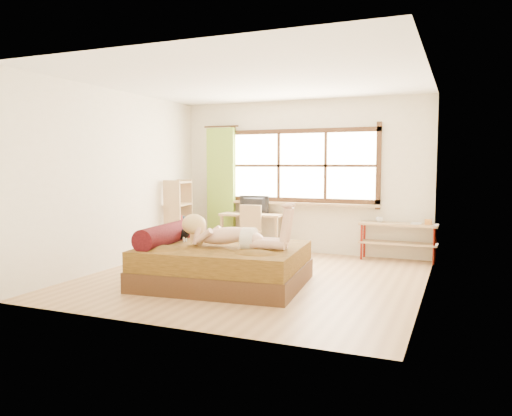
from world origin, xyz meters
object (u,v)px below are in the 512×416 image
at_px(woman, 232,223).
at_px(bookshelf, 178,215).
at_px(kitten, 180,233).
at_px(pipe_shelf, 399,233).
at_px(bed, 220,263).
at_px(chair, 249,228).
at_px(desk, 252,218).

bearing_deg(woman, bookshelf, 129.83).
bearing_deg(kitten, woman, -15.23).
bearing_deg(pipe_shelf, woman, -123.49).
bearing_deg(kitten, bed, -14.35).
bearing_deg(bookshelf, bed, -53.45).
height_order(chair, bookshelf, bookshelf).
distance_m(woman, bookshelf, 2.85).
distance_m(pipe_shelf, bookshelf, 3.84).
height_order(bed, chair, chair).
xyz_separation_m(desk, chair, (0.09, -0.37, -0.12)).
bearing_deg(bed, woman, -18.12).
bearing_deg(chair, woman, -76.74).
distance_m(bed, kitten, 0.77).
bearing_deg(kitten, pipe_shelf, 37.49).
relative_size(woman, chair, 1.65).
relative_size(woman, kitten, 4.67).
bearing_deg(bookshelf, desk, 15.08).
relative_size(desk, pipe_shelf, 0.92).
bearing_deg(bed, pipe_shelf, 46.97).
relative_size(woman, pipe_shelf, 1.16).
bearing_deg(desk, bookshelf, -163.16).
xyz_separation_m(kitten, chair, (0.19, 1.97, -0.15)).
bearing_deg(chair, bookshelf, -179.59).
bearing_deg(pipe_shelf, bed, -126.88).
bearing_deg(desk, pipe_shelf, -1.93).
bearing_deg(bed, chair, 97.66).
distance_m(kitten, chair, 1.98).
relative_size(bed, kitten, 7.14).
height_order(woman, pipe_shelf, woman).
height_order(woman, kitten, woman).
height_order(kitten, pipe_shelf, kitten).
height_order(kitten, bookshelf, bookshelf).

